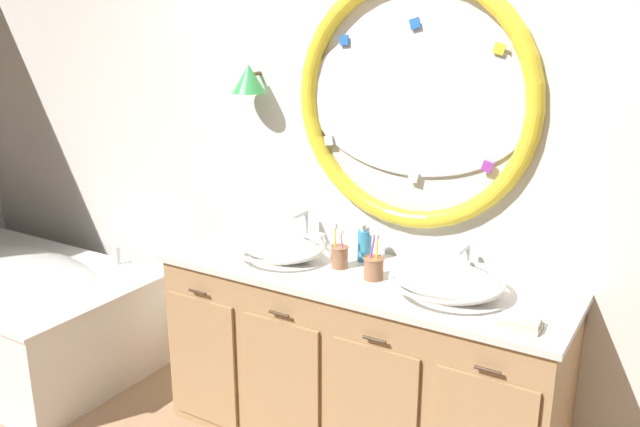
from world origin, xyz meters
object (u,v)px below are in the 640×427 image
at_px(sink_basin_right, 447,281).
at_px(bathtub, 14,307).
at_px(soap_dispenser, 365,244).
at_px(toothbrush_holder_left, 340,256).
at_px(toothbrush_holder_right, 374,267).
at_px(sink_basin_left, 279,248).
at_px(folded_hand_towel, 520,323).

bearing_deg(sink_basin_right, bathtub, -173.42).
bearing_deg(sink_basin_right, soap_dispenser, 159.12).
xyz_separation_m(toothbrush_holder_left, toothbrush_holder_right, (0.20, -0.04, -0.00)).
height_order(sink_basin_left, toothbrush_holder_left, toothbrush_holder_left).
bearing_deg(folded_hand_towel, bathtub, -177.05).
xyz_separation_m(toothbrush_holder_left, folded_hand_towel, (0.87, -0.19, -0.04)).
bearing_deg(folded_hand_towel, sink_basin_left, 173.01).
bearing_deg(toothbrush_holder_left, toothbrush_holder_right, -12.58).
height_order(sink_basin_right, soap_dispenser, soap_dispenser).
xyz_separation_m(toothbrush_holder_right, folded_hand_towel, (0.68, -0.14, -0.04)).
height_order(toothbrush_holder_left, soap_dispenser, toothbrush_holder_left).
bearing_deg(sink_basin_right, toothbrush_holder_left, 175.46).
xyz_separation_m(sink_basin_left, toothbrush_holder_left, (0.31, 0.04, 0.00)).
relative_size(sink_basin_left, toothbrush_holder_right, 1.96).
relative_size(sink_basin_left, soap_dispenser, 2.45).
xyz_separation_m(bathtub, sink_basin_right, (2.53, 0.29, 0.60)).
xyz_separation_m(toothbrush_holder_right, soap_dispenser, (-0.14, 0.18, 0.02)).
relative_size(sink_basin_right, soap_dispenser, 2.67).
height_order(sink_basin_left, soap_dispenser, soap_dispenser).
bearing_deg(soap_dispenser, folded_hand_towel, -21.72).
relative_size(sink_basin_right, toothbrush_holder_left, 2.29).
height_order(bathtub, toothbrush_holder_left, toothbrush_holder_left).
xyz_separation_m(bathtub, sink_basin_left, (1.70, 0.29, 0.59)).
bearing_deg(toothbrush_holder_right, sink_basin_right, 0.27).
bearing_deg(bathtub, folded_hand_towel, 2.95).
relative_size(toothbrush_holder_left, folded_hand_towel, 1.34).
relative_size(toothbrush_holder_right, soap_dispenser, 1.25).
distance_m(bathtub, folded_hand_towel, 2.93).
relative_size(bathtub, soap_dispenser, 9.06).
bearing_deg(soap_dispenser, toothbrush_holder_left, -111.87).
distance_m(toothbrush_holder_right, soap_dispenser, 0.23).
bearing_deg(bathtub, toothbrush_holder_right, 7.53).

